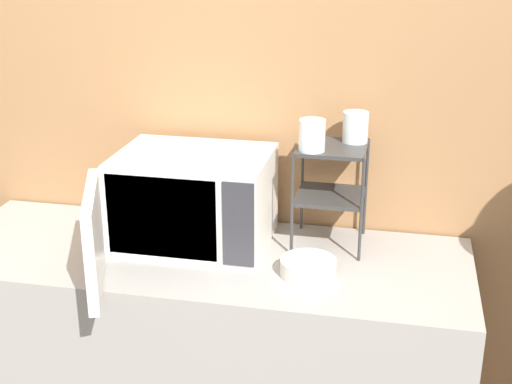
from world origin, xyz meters
The scene contains 7 objects.
wall_back centered at (0.00, 0.66, 1.30)m, with size 8.00×0.06×2.60m.
counter centered at (0.00, 0.31, 0.45)m, with size 1.73×0.62×0.89m.
microwave centered at (-0.06, 0.37, 1.05)m, with size 0.52×0.74×0.31m.
dish_rack centered at (0.39, 0.47, 1.14)m, with size 0.23×0.23×0.34m.
glass_front_left centered at (0.34, 0.41, 1.28)m, with size 0.08×0.08×0.10m.
glass_back_right centered at (0.46, 0.53, 1.28)m, with size 0.08×0.08×0.10m.
bowl centered at (0.36, 0.23, 0.92)m, with size 0.17×0.17×0.05m.
Camera 1 is at (0.61, -1.71, 1.90)m, focal length 50.00 mm.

